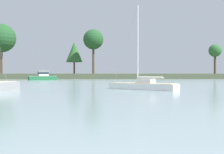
{
  "coord_description": "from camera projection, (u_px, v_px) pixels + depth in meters",
  "views": [
    {
      "loc": [
        -6.6,
        -8.3,
        1.46
      ],
      "look_at": [
        -3.87,
        27.66,
        0.95
      ],
      "focal_mm": 43.93,
      "sensor_mm": 36.0,
      "label": 1
    }
  ],
  "objects": [
    {
      "name": "shore_tree_inland_c",
      "position": [
        74.0,
        52.0,
        87.78
      ],
      "size": [
        5.29,
        5.29,
        10.17
      ],
      "color": "brown",
      "rests_on": "far_shore_bank"
    },
    {
      "name": "shore_tree_right",
      "position": [
        1.0,
        38.0,
        83.7
      ],
      "size": [
        8.72,
        8.72,
        15.24
      ],
      "color": "brown",
      "rests_on": "far_shore_bank"
    },
    {
      "name": "cruiser_green",
      "position": [
        45.0,
        78.0,
        58.86
      ],
      "size": [
        6.83,
        4.34,
        3.46
      ],
      "color": "#236B3D",
      "rests_on": "ground"
    },
    {
      "name": "far_shore_bank",
      "position": [
        111.0,
        76.0,
        90.7
      ],
      "size": [
        211.88,
        48.74,
        1.33
      ],
      "primitive_type": "cube",
      "color": "#4C563D",
      "rests_on": "ground"
    },
    {
      "name": "shore_tree_left",
      "position": [
        215.0,
        51.0,
        74.58
      ],
      "size": [
        3.44,
        3.44,
        8.01
      ],
      "color": "brown",
      "rests_on": "far_shore_bank"
    },
    {
      "name": "sailboat_white",
      "position": [
        143.0,
        87.0,
        24.41
      ],
      "size": [
        5.92,
        5.18,
        7.96
      ],
      "color": "white",
      "rests_on": "ground"
    },
    {
      "name": "shore_tree_far_left",
      "position": [
        93.0,
        40.0,
        82.88
      ],
      "size": [
        6.13,
        6.13,
        13.44
      ],
      "color": "brown",
      "rests_on": "far_shore_bank"
    }
  ]
}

